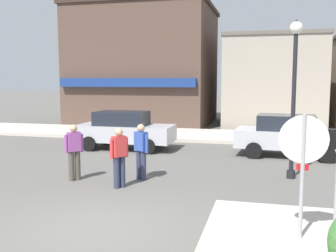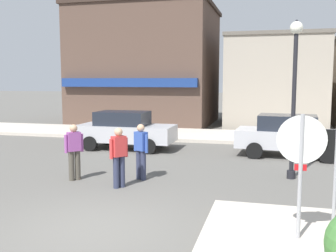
# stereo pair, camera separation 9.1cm
# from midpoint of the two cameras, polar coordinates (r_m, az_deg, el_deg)

# --- Properties ---
(ground_plane) EXTENTS (160.00, 160.00, 0.00)m
(ground_plane) POSITION_cam_midpoint_polar(r_m,az_deg,el_deg) (7.96, -10.82, -14.52)
(ground_plane) COLOR #5B5954
(kerb_far) EXTENTS (80.00, 4.00, 0.15)m
(kerb_far) POSITION_cam_midpoint_polar(r_m,az_deg,el_deg) (19.88, 4.76, -1.35)
(kerb_far) COLOR beige
(kerb_far) RESTS_ON ground
(stop_sign) EXTENTS (0.82, 0.07, 2.30)m
(stop_sign) POSITION_cam_midpoint_polar(r_m,az_deg,el_deg) (7.04, 18.63, -4.70)
(stop_sign) COLOR #9E9EA3
(stop_sign) RESTS_ON ground
(lamp_post) EXTENTS (0.36, 0.36, 4.54)m
(lamp_post) POSITION_cam_midpoint_polar(r_m,az_deg,el_deg) (11.77, 17.67, 6.87)
(lamp_post) COLOR black
(lamp_post) RESTS_ON ground
(parked_car_nearest) EXTENTS (4.01, 1.89, 1.56)m
(parked_car_nearest) POSITION_cam_midpoint_polar(r_m,az_deg,el_deg) (16.37, -6.51, -0.52)
(parked_car_nearest) COLOR #B7B7BC
(parked_car_nearest) RESTS_ON ground
(parked_car_second) EXTENTS (4.11, 2.10, 1.56)m
(parked_car_second) POSITION_cam_midpoint_polar(r_m,az_deg,el_deg) (15.35, 17.02, -1.25)
(parked_car_second) COLOR #B7B7BC
(parked_car_second) RESTS_ON ground
(pedestrian_crossing_near) EXTENTS (0.53, 0.36, 1.61)m
(pedestrian_crossing_near) POSITION_cam_midpoint_polar(r_m,az_deg,el_deg) (11.29, -4.16, -3.48)
(pedestrian_crossing_near) COLOR #2D334C
(pedestrian_crossing_near) RESTS_ON ground
(pedestrian_crossing_far) EXTENTS (0.40, 0.49, 1.61)m
(pedestrian_crossing_far) POSITION_cam_midpoint_polar(r_m,az_deg,el_deg) (10.50, -7.34, -4.30)
(pedestrian_crossing_far) COLOR #2D334C
(pedestrian_crossing_far) RESTS_ON ground
(pedestrian_kerb_side) EXTENTS (0.45, 0.46, 1.61)m
(pedestrian_kerb_side) POSITION_cam_midpoint_polar(r_m,az_deg,el_deg) (11.51, -13.69, -3.46)
(pedestrian_kerb_side) COLOR #4C473D
(pedestrian_kerb_side) RESTS_ON ground
(building_corner_shop) EXTENTS (8.83, 7.83, 7.55)m
(building_corner_shop) POSITION_cam_midpoint_polar(r_m,az_deg,el_deg) (26.32, -3.35, 8.73)
(building_corner_shop) COLOR brown
(building_corner_shop) RESTS_ON ground
(building_storefront_left_near) EXTENTS (5.78, 7.83, 5.46)m
(building_storefront_left_near) POSITION_cam_midpoint_polar(r_m,az_deg,el_deg) (25.77, 14.91, 6.24)
(building_storefront_left_near) COLOR #9E9384
(building_storefront_left_near) RESTS_ON ground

